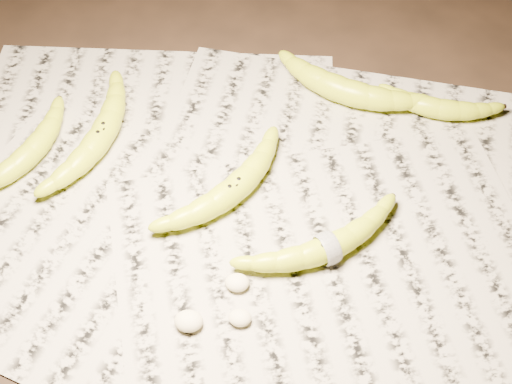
# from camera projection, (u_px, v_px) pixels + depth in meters

# --- Properties ---
(ground) EXTENTS (3.00, 3.00, 0.00)m
(ground) POSITION_uv_depth(u_px,v_px,m) (254.00, 215.00, 0.98)
(ground) COLOR black
(ground) RESTS_ON ground
(newspaper_patch) EXTENTS (0.90, 0.70, 0.01)m
(newspaper_patch) POSITION_uv_depth(u_px,v_px,m) (227.00, 207.00, 0.98)
(newspaper_patch) COLOR #A09B89
(newspaper_patch) RESTS_ON ground
(banana_left_a) EXTENTS (0.11, 0.23, 0.04)m
(banana_left_a) POSITION_uv_depth(u_px,v_px,m) (101.00, 134.00, 1.03)
(banana_left_a) COLOR #C5DA1B
(banana_left_a) RESTS_ON newspaper_patch
(banana_left_b) EXTENTS (0.12, 0.19, 0.04)m
(banana_left_b) POSITION_uv_depth(u_px,v_px,m) (30.00, 150.00, 1.02)
(banana_left_b) COLOR #C5DA1B
(banana_left_b) RESTS_ON newspaper_patch
(banana_center) EXTENTS (0.18, 0.20, 0.04)m
(banana_center) POSITION_uv_depth(u_px,v_px,m) (233.00, 188.00, 0.97)
(banana_center) COLOR #C5DA1B
(banana_center) RESTS_ON newspaper_patch
(banana_taped) EXTENTS (0.21, 0.16, 0.04)m
(banana_taped) POSITION_uv_depth(u_px,v_px,m) (328.00, 247.00, 0.92)
(banana_taped) COLOR #C5DA1B
(banana_taped) RESTS_ON newspaper_patch
(banana_upper_a) EXTENTS (0.22, 0.14, 0.04)m
(banana_upper_a) POSITION_uv_depth(u_px,v_px,m) (345.00, 89.00, 1.09)
(banana_upper_a) COLOR #C5DA1B
(banana_upper_a) RESTS_ON newspaper_patch
(banana_upper_b) EXTENTS (0.16, 0.08, 0.03)m
(banana_upper_b) POSITION_uv_depth(u_px,v_px,m) (439.00, 107.00, 1.07)
(banana_upper_b) COLOR #C5DA1B
(banana_upper_b) RESTS_ON newspaper_patch
(measuring_tape) EXTENTS (0.03, 0.04, 0.04)m
(measuring_tape) POSITION_uv_depth(u_px,v_px,m) (328.00, 247.00, 0.92)
(measuring_tape) COLOR white
(measuring_tape) RESTS_ON newspaper_patch
(flesh_chunk_a) EXTENTS (0.04, 0.03, 0.02)m
(flesh_chunk_a) POSITION_uv_depth(u_px,v_px,m) (188.00, 319.00, 0.86)
(flesh_chunk_a) COLOR beige
(flesh_chunk_a) RESTS_ON newspaper_patch
(flesh_chunk_b) EXTENTS (0.03, 0.03, 0.02)m
(flesh_chunk_b) POSITION_uv_depth(u_px,v_px,m) (237.00, 281.00, 0.90)
(flesh_chunk_b) COLOR beige
(flesh_chunk_b) RESTS_ON newspaper_patch
(flesh_chunk_c) EXTENTS (0.03, 0.02, 0.02)m
(flesh_chunk_c) POSITION_uv_depth(u_px,v_px,m) (240.00, 316.00, 0.87)
(flesh_chunk_c) COLOR beige
(flesh_chunk_c) RESTS_ON newspaper_patch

